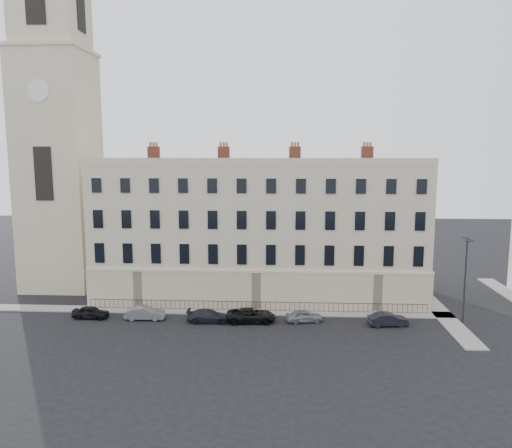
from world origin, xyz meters
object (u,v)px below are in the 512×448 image
object	(u,v)px
car_b	(145,313)
car_c	(209,316)
streetlamp	(465,275)
car_d	(251,315)
car_e	(304,316)
car_f	(388,319)
car_a	(91,312)

from	to	relation	value
car_b	car_c	world-z (taller)	car_b
car_b	streetlamp	size ratio (longest dim) A/B	0.46
car_d	car_e	distance (m)	5.16
car_b	car_f	bearing A→B (deg)	-92.94
car_a	car_c	distance (m)	11.90
car_c	streetlamp	world-z (taller)	streetlamp
car_e	car_f	size ratio (longest dim) A/B	0.93
streetlamp	car_f	bearing A→B (deg)	172.05
car_d	car_e	size ratio (longest dim) A/B	1.37
car_b	car_c	bearing A→B (deg)	-95.36
car_a	car_d	size ratio (longest dim) A/B	0.75
car_f	car_d	bearing A→B (deg)	81.59
car_d	car_e	world-z (taller)	car_d
car_b	car_c	xyz separation A→B (m)	(6.41, -0.42, -0.03)
car_a	car_b	xyz separation A→B (m)	(5.48, -0.05, 0.03)
car_d	streetlamp	xyz separation A→B (m)	(20.54, 0.98, 4.01)
car_b	car_f	world-z (taller)	car_b
car_c	car_d	size ratio (longest dim) A/B	0.88
car_a	car_b	world-z (taller)	car_b
car_a	car_c	bearing A→B (deg)	-90.73
car_a	car_f	xyz separation A→B (m)	(29.10, -0.58, 0.01)
car_d	streetlamp	world-z (taller)	streetlamp
car_d	streetlamp	distance (m)	20.95
car_a	car_d	world-z (taller)	car_d
car_e	car_c	bearing A→B (deg)	83.58
car_d	car_f	distance (m)	13.11
car_a	car_d	xyz separation A→B (m)	(16.00, -0.22, 0.05)
car_c	car_b	bearing A→B (deg)	85.65
car_e	car_a	bearing A→B (deg)	80.53
car_b	car_f	distance (m)	23.63
car_e	streetlamp	distance (m)	15.93
car_c	streetlamp	bearing A→B (deg)	-87.80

